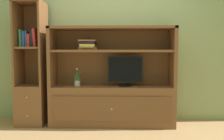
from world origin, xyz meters
The scene contains 8 objects.
ground_plane centered at (0.00, 0.00, 0.00)m, with size 8.00×8.00×0.00m, color tan.
painted_rear_wall centered at (0.00, 0.75, 1.40)m, with size 6.00×0.10×2.80m, color #8C9E6B.
media_console centered at (0.00, 0.41, 0.48)m, with size 1.89×0.48×1.51m.
tv_monitor centered at (0.20, 0.38, 0.84)m, with size 0.53×0.22×0.46m.
potted_plant centered at (-0.54, 0.38, 0.66)m, with size 0.11×0.11×0.28m.
magazine_stack centered at (-0.38, 0.40, 1.24)m, with size 0.29×0.35×0.15m.
bookshelf_tall centered at (-1.25, 0.41, 0.62)m, with size 0.43×0.46×1.90m.
upright_book_row centered at (-1.28, 0.40, 1.33)m, with size 0.25×0.16×0.28m.
Camera 1 is at (0.10, -3.23, 1.16)m, focal length 38.00 mm.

